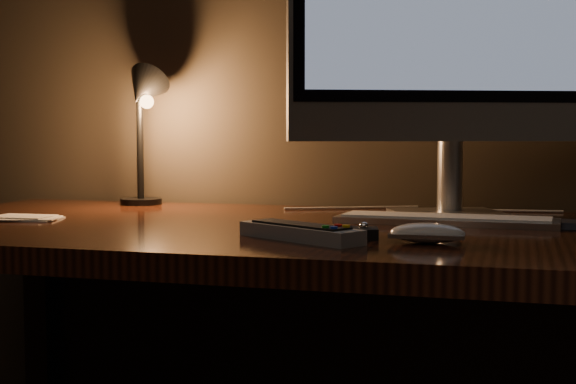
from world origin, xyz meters
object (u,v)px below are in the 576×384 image
(media_remote, at_px, (332,232))
(tv_remote, at_px, (300,232))
(desk, at_px, (319,291))
(monitor, at_px, (450,13))
(mouse, at_px, (427,236))
(keyboard, at_px, (446,219))
(desk_lamp, at_px, (143,110))

(media_remote, distance_m, tv_remote, 0.05)
(desk, distance_m, monitor, 0.58)
(mouse, height_order, media_remote, media_remote)
(mouse, relative_size, media_remote, 0.74)
(monitor, height_order, mouse, monitor)
(desk, height_order, mouse, mouse)
(mouse, xyz_separation_m, tv_remote, (-0.19, -0.02, 0.00))
(monitor, relative_size, keyboard, 1.69)
(keyboard, distance_m, tv_remote, 0.35)
(monitor, xyz_separation_m, tv_remote, (-0.18, -0.42, -0.38))
(media_remote, xyz_separation_m, tv_remote, (-0.04, -0.03, 0.00))
(keyboard, bearing_deg, media_remote, -116.67)
(mouse, bearing_deg, desk, 130.35)
(desk, xyz_separation_m, media_remote, (0.08, -0.24, 0.14))
(keyboard, xyz_separation_m, desk_lamp, (-0.68, 0.18, 0.21))
(keyboard, distance_m, desk_lamp, 0.73)
(desk_lamp, bearing_deg, desk, -43.15)
(monitor, bearing_deg, tv_remote, -135.15)
(keyboard, bearing_deg, desk, -170.95)
(monitor, relative_size, mouse, 6.06)
(media_remote, bearing_deg, keyboard, 47.56)
(desk_lamp, bearing_deg, keyboard, -33.67)
(keyboard, xyz_separation_m, mouse, (-0.00, -0.27, 0.00))
(monitor, relative_size, tv_remote, 3.06)
(media_remote, xyz_separation_m, desk_lamp, (-0.53, 0.44, 0.20))
(keyboard, bearing_deg, mouse, -87.54)
(monitor, relative_size, media_remote, 4.47)
(monitor, xyz_separation_m, media_remote, (-0.14, -0.39, -0.38))
(monitor, bearing_deg, keyboard, -108.32)
(desk, xyz_separation_m, monitor, (0.22, 0.15, 0.52))
(monitor, xyz_separation_m, keyboard, (0.01, -0.13, -0.38))
(desk, bearing_deg, tv_remote, -82.07)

